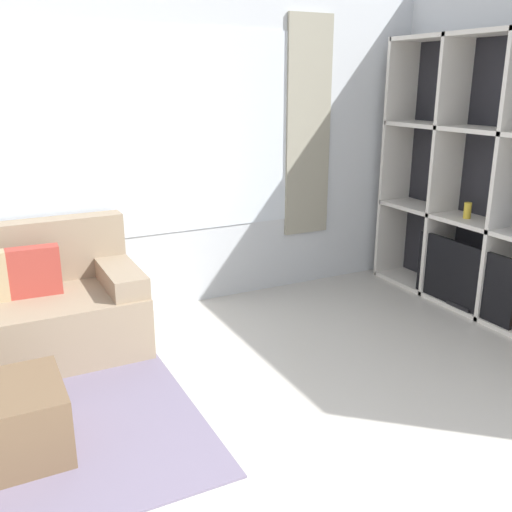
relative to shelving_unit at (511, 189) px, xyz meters
The scene contains 4 objects.
wall_back 3.08m from the shelving_unit, 151.54° to the left, with size 6.89×0.11×2.70m.
shelving_unit is the anchor object (origin of this frame).
couch_main 3.83m from the shelving_unit, 164.52° to the left, with size 1.83×0.84×0.90m.
ottoman 3.83m from the shelving_unit, behind, with size 0.62×0.55×0.38m.
Camera 1 is at (-1.01, -1.08, 1.86)m, focal length 40.00 mm.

